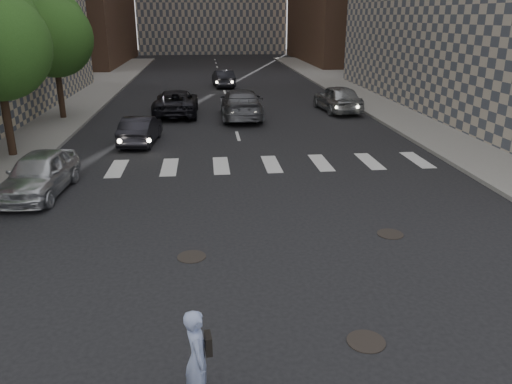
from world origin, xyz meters
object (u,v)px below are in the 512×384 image
Objects in this scene: skateboarder at (198,358)px; traffic_car_a at (140,130)px; traffic_car_e at (223,78)px; silver_sedan at (39,174)px; traffic_car_d at (337,98)px; traffic_car_b at (241,104)px; tree_c at (54,34)px; traffic_car_c at (176,102)px.

skateboarder is 16.99m from traffic_car_a.
traffic_car_a is 0.93× the size of traffic_car_e.
silver_sedan is 19.23m from traffic_car_d.
tree_c is at bearing -2.89° from traffic_car_b.
tree_c is 1.59× the size of traffic_car_e.
tree_c is 1.38× the size of traffic_car_d.
skateboarder is 0.43× the size of traffic_car_a.
silver_sedan is 1.07× the size of traffic_car_a.
silver_sedan is 0.99× the size of traffic_car_e.
silver_sedan is 0.77× the size of traffic_car_c.
silver_sedan is 14.07m from traffic_car_c.
tree_c is 16.43m from traffic_car_d.
traffic_car_c is at bearing 87.76° from skateboarder.
tree_c is at bearing 105.13° from silver_sedan.
traffic_car_e is at bearing -104.55° from traffic_car_c.
tree_c reaches higher than silver_sedan.
tree_c is at bearing -1.97° from traffic_car_d.
traffic_car_a is (2.48, 6.69, -0.07)m from silver_sedan.
traffic_car_c reaches higher than traffic_car_e.
skateboarder is at bearing 81.18° from traffic_car_e.
skateboarder is 23.67m from traffic_car_c.
traffic_car_e is at bearing 78.98° from silver_sedan.
silver_sedan is 0.86× the size of traffic_car_d.
traffic_car_b is at bearing -3.53° from tree_c.
traffic_car_d is at bearing -142.29° from traffic_car_a.
silver_sedan is 26.64m from traffic_car_e.
traffic_car_e is (9.49, 12.86, -3.96)m from tree_c.
traffic_car_a is (4.93, -6.14, -4.01)m from tree_c.
traffic_car_a is at bearing 27.36° from traffic_car_d.
skateboarder reaches higher than traffic_car_b.
skateboarder reaches higher than traffic_car_d.
tree_c is 24.45m from skateboarder.
tree_c is at bearing 7.16° from traffic_car_c.
skateboarder is at bearing -71.47° from tree_c.
silver_sedan is at bearing 74.97° from traffic_car_c.
silver_sedan reaches higher than traffic_car_a.
traffic_car_b is 6.18m from traffic_car_d.
traffic_car_a is at bearing 70.60° from traffic_car_e.
traffic_car_b is 13.49m from traffic_car_e.
tree_c is 8.84m from traffic_car_a.
silver_sedan is 7.14m from traffic_car_a.
traffic_car_b reaches higher than traffic_car_e.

